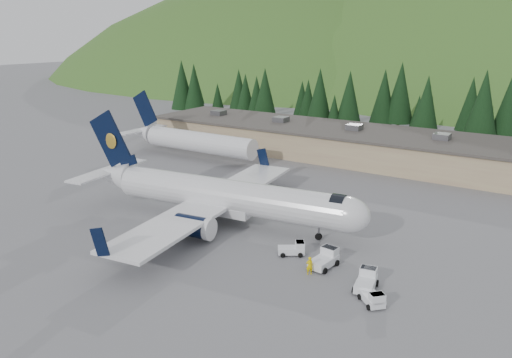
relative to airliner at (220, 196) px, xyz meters
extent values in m
plane|color=slate|center=(1.08, 0.14, -3.30)|extent=(600.00, 600.00, 0.00)
cylinder|color=white|center=(1.08, 0.14, 0.17)|extent=(28.76, 7.36, 3.83)
ellipsoid|color=white|center=(15.22, 1.91, 0.17)|extent=(5.42, 4.42, 3.83)
cylinder|color=black|center=(14.21, 1.79, 0.62)|extent=(1.81, 3.31, 3.16)
cone|color=white|center=(-16.09, -2.02, 0.57)|extent=(6.54, 4.56, 3.83)
cube|color=white|center=(0.07, 0.01, -1.44)|extent=(8.49, 4.25, 1.02)
cube|color=white|center=(-0.94, -0.12, -0.85)|extent=(9.88, 35.04, 0.36)
cube|color=black|center=(-4.61, 16.86, 0.47)|extent=(2.06, 0.41, 2.93)
cube|color=black|center=(-0.29, -17.48, 0.47)|extent=(2.06, 0.41, 2.93)
cylinder|color=black|center=(-0.67, 5.87, -1.72)|extent=(4.53, 2.86, 2.34)
cylinder|color=white|center=(1.25, 6.11, -1.72)|extent=(0.92, 2.54, 2.48)
cube|color=white|center=(-0.67, 5.87, -1.16)|extent=(2.25, 0.53, 0.92)
cylinder|color=black|center=(0.81, -5.85, -1.72)|extent=(4.53, 2.86, 2.34)
cylinder|color=white|center=(2.73, -5.61, -1.72)|extent=(0.92, 2.54, 2.48)
cube|color=white|center=(0.81, -5.85, -1.16)|extent=(2.25, 0.53, 0.92)
cube|color=black|center=(-15.89, -2.00, 5.34)|extent=(6.28, 1.09, 7.47)
ellipsoid|color=gold|center=(-15.71, -1.77, 5.13)|extent=(2.02, 0.43, 2.02)
ellipsoid|color=gold|center=(-15.66, -2.18, 5.13)|extent=(2.02, 0.43, 2.02)
cube|color=black|center=(-13.26, -1.67, 2.69)|extent=(2.82, 0.60, 2.02)
cube|color=white|center=(-16.60, -2.09, 1.08)|extent=(4.21, 12.96, 0.22)
cylinder|color=slate|center=(12.19, 1.53, -2.38)|extent=(0.23, 0.23, 1.83)
cylinder|color=black|center=(12.19, 1.53, -2.91)|extent=(0.80, 0.38, 0.77)
cylinder|color=slate|center=(-2.29, 2.48, -2.28)|extent=(0.27, 0.27, 2.04)
cylinder|color=black|center=(-1.89, 2.53, -2.74)|extent=(1.16, 0.49, 1.12)
cylinder|color=black|center=(-2.70, 2.43, -2.74)|extent=(1.16, 0.49, 1.12)
cylinder|color=slate|center=(-1.61, -2.97, -2.28)|extent=(0.27, 0.27, 2.04)
cylinder|color=black|center=(-1.20, -2.92, -2.74)|extent=(1.16, 0.49, 1.12)
cylinder|color=black|center=(-2.01, -3.02, -2.74)|extent=(1.16, 0.49, 1.12)
cylinder|color=white|center=(-20.92, 22.14, -0.10)|extent=(22.00, 3.60, 3.60)
cone|color=white|center=(-34.92, 22.14, 0.10)|extent=(5.00, 3.60, 3.60)
cube|color=black|center=(-33.92, 22.14, 4.70)|extent=(5.82, 0.28, 6.89)
cube|color=white|center=(-34.92, 22.14, 0.70)|extent=(2.40, 11.00, 0.20)
cube|color=white|center=(11.49, -3.36, -2.81)|extent=(2.94, 2.56, 0.62)
cube|color=white|center=(12.23, -2.88, -2.28)|extent=(1.42, 1.52, 0.79)
cube|color=black|center=(12.23, -2.88, -1.93)|extent=(1.29, 1.39, 0.09)
cylinder|color=black|center=(11.84, -2.29, -3.05)|extent=(0.52, 0.43, 0.49)
cylinder|color=black|center=(12.62, -3.47, -3.05)|extent=(0.52, 0.43, 0.49)
cylinder|color=black|center=(10.37, -3.26, -3.05)|extent=(0.52, 0.43, 0.49)
cylinder|color=black|center=(11.15, -4.44, -3.05)|extent=(0.52, 0.43, 0.49)
cube|color=white|center=(21.80, -8.08, -2.82)|extent=(2.77, 2.73, 0.60)
cube|color=white|center=(22.42, -8.68, -2.30)|extent=(1.46, 1.47, 0.78)
cube|color=black|center=(22.42, -8.68, -1.96)|extent=(1.34, 1.35, 0.09)
cylinder|color=black|center=(22.90, -8.18, -3.05)|extent=(0.48, 0.47, 0.48)
cylinder|color=black|center=(21.94, -9.18, -3.05)|extent=(0.48, 0.47, 0.48)
cylinder|color=black|center=(21.65, -6.99, -3.05)|extent=(0.48, 0.47, 0.48)
cylinder|color=black|center=(20.70, -7.99, -3.05)|extent=(0.48, 0.47, 0.48)
cube|color=white|center=(20.51, -6.12, -2.73)|extent=(2.07, 3.33, 0.73)
cube|color=white|center=(20.33, -5.10, -2.10)|extent=(1.61, 1.27, 0.93)
cube|color=black|center=(20.33, -5.10, -1.69)|extent=(1.49, 1.15, 0.10)
cylinder|color=black|center=(19.51, -5.24, -3.01)|extent=(0.33, 0.61, 0.58)
cylinder|color=black|center=(21.14, -4.95, -3.01)|extent=(0.33, 0.61, 0.58)
cylinder|color=black|center=(19.87, -7.29, -3.01)|extent=(0.33, 0.61, 0.58)
cylinder|color=black|center=(21.50, -7.00, -3.01)|extent=(0.33, 0.61, 0.58)
cube|color=tan|center=(-3.92, 38.14, -0.90)|extent=(70.00, 16.00, 4.80)
cube|color=#47423D|center=(-3.92, 38.14, 1.65)|extent=(71.00, 17.00, 0.40)
cube|color=slate|center=(-28.92, 38.14, 2.30)|extent=(2.50, 2.50, 1.00)
cube|color=slate|center=(-13.92, 38.14, 2.30)|extent=(2.50, 2.50, 1.00)
cube|color=slate|center=(1.08, 38.14, 2.30)|extent=(2.50, 2.50, 1.00)
cube|color=slate|center=(16.08, 38.14, 2.30)|extent=(2.50, 2.50, 1.00)
cube|color=white|center=(15.49, -4.17, -2.70)|extent=(2.01, 3.42, 0.76)
cube|color=white|center=(15.63, -3.10, -2.05)|extent=(1.64, 1.26, 0.97)
cube|color=black|center=(15.63, -3.10, -1.62)|extent=(1.52, 1.14, 0.11)
cylinder|color=black|center=(14.77, -2.99, -2.99)|extent=(0.31, 0.63, 0.61)
cylinder|color=black|center=(16.49, -3.20, -2.99)|extent=(0.31, 0.63, 0.61)
cylinder|color=black|center=(14.50, -5.14, -2.99)|extent=(0.31, 0.63, 0.61)
cylinder|color=black|center=(16.22, -5.35, -2.99)|extent=(0.31, 0.63, 0.61)
imported|color=#FAD300|center=(15.03, -6.23, -2.40)|extent=(0.77, 0.76, 1.79)
cone|color=black|center=(-59.24, 66.90, 4.21)|extent=(5.50, 5.50, 11.25)
cone|color=black|center=(-54.52, 56.31, 5.15)|extent=(6.19, 6.19, 12.67)
cone|color=black|center=(-50.51, 56.34, 4.36)|extent=(5.61, 5.61, 11.48)
cone|color=black|center=(-46.85, 61.47, 1.73)|extent=(3.68, 3.68, 7.53)
cone|color=black|center=(-40.89, 62.77, 3.92)|extent=(5.29, 5.29, 10.82)
cone|color=black|center=(-37.03, 60.11, 3.44)|extent=(4.94, 4.94, 10.11)
cone|color=black|center=(-32.79, 58.73, 3.31)|extent=(4.85, 4.85, 9.91)
cone|color=black|center=(-28.40, 55.54, 4.59)|extent=(5.78, 5.78, 11.83)
cone|color=black|center=(-23.68, 65.23, 2.62)|extent=(4.34, 4.34, 8.87)
cone|color=black|center=(-19.88, 61.01, 3.08)|extent=(4.68, 4.68, 9.57)
cone|color=black|center=(-15.37, 57.83, 4.76)|extent=(5.91, 5.91, 12.08)
cone|color=black|center=(-11.03, 56.34, 1.68)|extent=(3.65, 3.65, 7.46)
cone|color=black|center=(-8.36, 58.07, 4.60)|extent=(5.79, 5.79, 11.85)
cone|color=black|center=(-3.11, 65.32, 4.67)|extent=(5.84, 5.84, 11.96)
cone|color=black|center=(0.21, 66.32, 5.58)|extent=(6.51, 6.51, 13.31)
cone|color=black|center=(4.64, 65.89, 1.65)|extent=(3.63, 3.63, 7.42)
cone|color=black|center=(8.98, 54.78, 4.61)|extent=(5.80, 5.80, 11.87)
cone|color=black|center=(15.00, 66.73, 4.13)|extent=(5.44, 5.44, 11.14)
cone|color=black|center=(19.07, 55.25, 5.46)|extent=(6.42, 6.42, 13.13)
cone|color=black|center=(23.02, 58.36, 5.02)|extent=(6.10, 6.10, 12.47)
ellipsoid|color=#355519|center=(-88.92, 170.14, -78.30)|extent=(336.00, 240.00, 240.00)
camera|label=1|loc=(33.80, -44.40, 18.56)|focal=35.00mm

